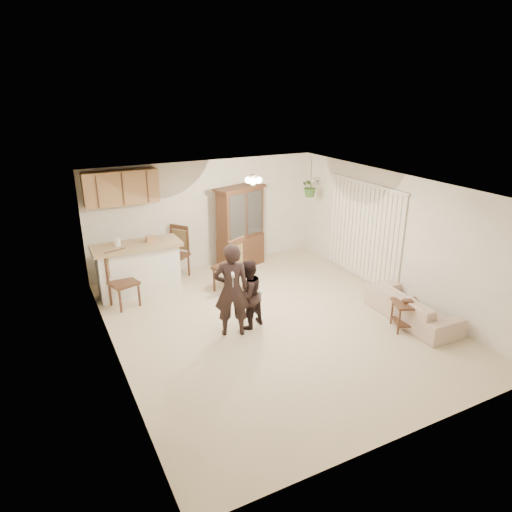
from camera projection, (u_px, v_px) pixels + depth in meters
name	position (u px, v px, depth m)	size (l,w,h in m)	color
floor	(273.00, 323.00, 8.32)	(6.50, 6.50, 0.00)	beige
ceiling	(275.00, 187.00, 7.44)	(5.50, 6.50, 0.02)	white
wall_back	(206.00, 215.00, 10.60)	(5.50, 0.02, 2.50)	beige
wall_front	(413.00, 349.00, 5.17)	(5.50, 0.02, 2.50)	beige
wall_left	(111.00, 289.00, 6.71)	(0.02, 6.50, 2.50)	beige
wall_right	(395.00, 236.00, 9.05)	(0.02, 6.50, 2.50)	beige
breakfast_bar	(139.00, 271.00, 9.32)	(1.60, 0.55, 1.00)	white
bar_top	(136.00, 246.00, 9.13)	(1.75, 0.70, 0.08)	tan
upper_cabinets	(121.00, 188.00, 9.34)	(1.50, 0.34, 0.70)	olive
vertical_blinds	(363.00, 232.00, 9.83)	(0.06, 2.30, 2.10)	white
ceiling_fixture	(253.00, 180.00, 8.57)	(0.36, 0.36, 0.20)	beige
hanging_plant	(311.00, 186.00, 10.65)	(0.43, 0.37, 0.48)	#2E5421
plant_cord	(311.00, 173.00, 10.54)	(0.01, 0.01, 0.65)	black
sofa	(413.00, 302.00, 8.28)	(1.87, 0.73, 0.73)	beige
adult	(232.00, 286.00, 7.65)	(0.66, 0.43, 1.80)	black
child	(248.00, 292.00, 7.96)	(0.66, 0.51, 1.35)	black
china_hutch	(240.00, 228.00, 10.62)	(1.31, 0.81, 1.93)	#3E2316
side_table	(406.00, 315.00, 8.02)	(0.62, 0.62, 0.57)	#3E2316
chair_bar	(124.00, 291.00, 8.86)	(0.60, 0.60, 1.10)	#3E2316
chair_hutch_left	(175.00, 264.00, 10.18)	(0.72, 0.72, 1.17)	#3E2316
chair_hutch_right	(229.00, 276.00, 9.52)	(0.70, 0.70, 1.19)	#3E2316
controller_adult	(233.00, 275.00, 7.16)	(0.04, 0.14, 0.04)	white
controller_child	(260.00, 292.00, 7.74)	(0.03, 0.11, 0.03)	white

